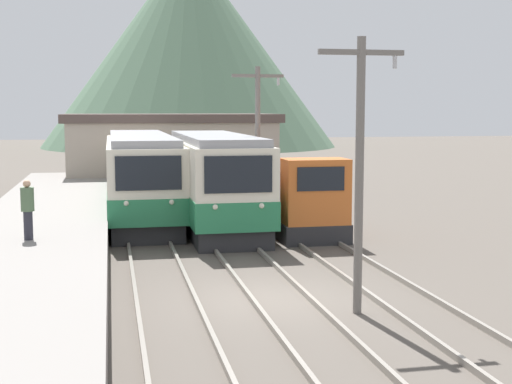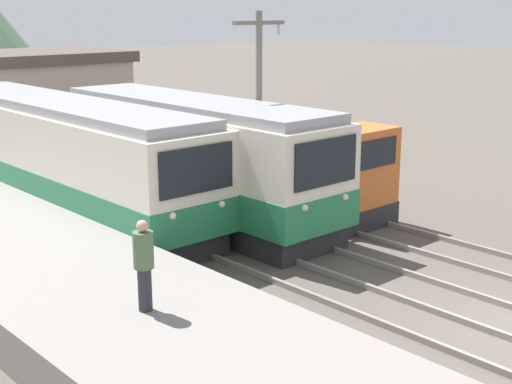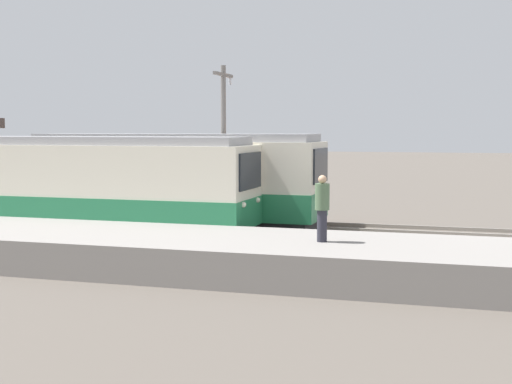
{
  "view_description": "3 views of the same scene",
  "coord_description": "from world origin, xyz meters",
  "views": [
    {
      "loc": [
        -3.86,
        -17.01,
        4.72
      ],
      "look_at": [
        1.3,
        8.2,
        1.74
      ],
      "focal_mm": 50.0,
      "sensor_mm": 36.0,
      "label": 1
    },
    {
      "loc": [
        -13.0,
        -6.19,
        6.41
      ],
      "look_at": [
        -1.32,
        6.61,
        1.93
      ],
      "focal_mm": 50.0,
      "sensor_mm": 36.0,
      "label": 2
    },
    {
      "loc": [
        -24.4,
        0.58,
        3.89
      ],
      "look_at": [
        -1.44,
        7.53,
        1.79
      ],
      "focal_mm": 50.0,
      "sensor_mm": 36.0,
      "label": 3
    }
  ],
  "objects": [
    {
      "name": "ground_plane",
      "position": [
        0.0,
        0.0,
        0.0
      ],
      "size": [
        200.0,
        200.0,
        0.0
      ],
      "primitive_type": "plane",
      "color": "#564F47"
    },
    {
      "name": "platform_left",
      "position": [
        -6.25,
        0.0,
        0.48
      ],
      "size": [
        4.5,
        54.0,
        0.96
      ],
      "primitive_type": "cube",
      "color": "gray",
      "rests_on": "ground"
    },
    {
      "name": "track_left",
      "position": [
        -2.6,
        0.0,
        0.07
      ],
      "size": [
        1.54,
        60.0,
        0.14
      ],
      "color": "gray",
      "rests_on": "ground"
    },
    {
      "name": "track_center",
      "position": [
        0.2,
        0.0,
        0.07
      ],
      "size": [
        1.54,
        60.0,
        0.14
      ],
      "color": "gray",
      "rests_on": "ground"
    },
    {
      "name": "track_right",
      "position": [
        3.2,
        0.0,
        0.07
      ],
      "size": [
        1.54,
        60.0,
        0.14
      ],
      "color": "gray",
      "rests_on": "ground"
    },
    {
      "name": "commuter_train_left",
      "position": [
        -2.6,
        14.35,
        1.7
      ],
      "size": [
        2.84,
        14.07,
        3.65
      ],
      "color": "#28282B",
      "rests_on": "ground"
    },
    {
      "name": "commuter_train_center",
      "position": [
        0.2,
        11.21,
        1.73
      ],
      "size": [
        2.84,
        11.25,
        3.74
      ],
      "color": "#28282B",
      "rests_on": "ground"
    },
    {
      "name": "shunting_locomotive",
      "position": [
        3.2,
        8.41,
        1.21
      ],
      "size": [
        2.4,
        4.65,
        3.0
      ],
      "color": "#28282B",
      "rests_on": "ground"
    },
    {
      "name": "catenary_mast_near",
      "position": [
        1.71,
        -1.63,
        3.49
      ],
      "size": [
        2.0,
        0.2,
        6.35
      ],
      "color": "slate",
      "rests_on": "ground"
    },
    {
      "name": "catenary_mast_mid",
      "position": [
        1.71,
        9.79,
        3.49
      ],
      "size": [
        2.0,
        0.2,
        6.35
      ],
      "color": "slate",
      "rests_on": "ground"
    },
    {
      "name": "person_on_platform",
      "position": [
        -6.24,
        4.27,
        1.92
      ],
      "size": [
        0.38,
        0.38,
        1.75
      ],
      "color": "#282833",
      "rests_on": "platform_left"
    },
    {
      "name": "station_building",
      "position": [
        -0.27,
        26.0,
        2.25
      ],
      "size": [
        12.6,
        6.3,
        4.46
      ],
      "color": "#AD9E8E",
      "rests_on": "ground"
    },
    {
      "name": "mountain_backdrop",
      "position": [
        6.33,
        75.4,
        12.76
      ],
      "size": [
        37.51,
        37.51,
        25.53
      ],
      "color": "#517056",
      "rests_on": "ground"
    }
  ]
}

